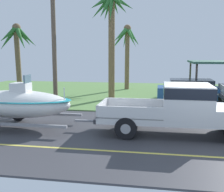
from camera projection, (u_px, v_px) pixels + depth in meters
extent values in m
cube|color=#38383D|center=(206.00, 140.00, 10.13)|extent=(36.00, 8.00, 0.06)
cube|color=#567F42|center=(183.00, 95.00, 20.84)|extent=(36.00, 14.00, 0.11)
cube|color=#DBCC4C|center=(216.00, 157.00, 8.37)|extent=(34.20, 0.12, 0.01)
cube|color=silver|center=(176.00, 118.00, 10.61)|extent=(5.68, 1.95, 0.22)
cube|color=silver|center=(187.00, 100.00, 10.43)|extent=(1.71, 1.95, 1.17)
cube|color=black|center=(188.00, 91.00, 10.38)|extent=(1.73, 1.97, 0.38)
cube|color=#9D9D9D|center=(132.00, 113.00, 10.86)|extent=(2.39, 1.95, 0.04)
cube|color=silver|center=(134.00, 104.00, 11.74)|extent=(2.39, 0.08, 0.45)
cube|color=silver|center=(129.00, 113.00, 9.92)|extent=(2.39, 0.08, 0.45)
cube|color=silver|center=(102.00, 107.00, 11.02)|extent=(0.08, 1.95, 0.45)
cube|color=#333338|center=(100.00, 117.00, 11.10)|extent=(0.12, 1.76, 0.16)
sphere|color=#B2B2B7|center=(97.00, 115.00, 11.11)|extent=(0.10, 0.10, 0.10)
cylinder|color=black|center=(131.00, 117.00, 11.78)|extent=(0.80, 0.28, 0.80)
cylinder|color=#9E9EA3|center=(131.00, 117.00, 11.78)|extent=(0.36, 0.29, 0.36)
cylinder|color=black|center=(126.00, 128.00, 10.09)|extent=(0.80, 0.28, 0.80)
cylinder|color=#9E9EA3|center=(126.00, 128.00, 10.09)|extent=(0.36, 0.29, 0.36)
cube|color=gray|center=(86.00, 121.00, 11.22)|extent=(0.90, 0.10, 0.08)
cube|color=gray|center=(28.00, 113.00, 12.70)|extent=(4.99, 0.12, 0.10)
cube|color=gray|center=(4.00, 124.00, 10.73)|extent=(4.99, 0.12, 0.10)
cylinder|color=black|center=(19.00, 114.00, 12.85)|extent=(0.64, 0.22, 0.64)
cylinder|color=#9E9EA3|center=(19.00, 114.00, 12.85)|extent=(0.29, 0.23, 0.29)
ellipsoid|color=white|center=(16.00, 104.00, 11.62)|extent=(4.60, 1.98, 1.11)
ellipsoid|color=teal|center=(16.00, 99.00, 11.59)|extent=(4.70, 2.01, 0.12)
cube|color=silver|center=(21.00, 91.00, 11.50)|extent=(0.70, 0.60, 0.65)
cube|color=slate|center=(27.00, 79.00, 11.38)|extent=(0.06, 0.56, 0.36)
cylinder|color=silver|center=(64.00, 94.00, 11.21)|extent=(0.04, 0.04, 0.50)
cube|color=silver|center=(222.00, 89.00, 16.54)|extent=(0.08, 2.01, 0.45)
cube|color=#333338|center=(220.00, 95.00, 16.62)|extent=(0.12, 1.81, 0.16)
sphere|color=#B2B2B7|center=(218.00, 95.00, 16.63)|extent=(0.10, 0.10, 0.10)
cube|color=#234C89|center=(195.00, 93.00, 18.03)|extent=(4.67, 1.88, 0.70)
cube|color=black|center=(191.00, 83.00, 17.98)|extent=(2.62, 1.73, 0.50)
cylinder|color=black|center=(218.00, 95.00, 18.63)|extent=(0.66, 0.22, 0.66)
cylinder|color=#9E9EA3|center=(218.00, 95.00, 18.63)|extent=(0.30, 0.23, 0.30)
cylinder|color=black|center=(223.00, 99.00, 16.96)|extent=(0.66, 0.22, 0.66)
cylinder|color=#9E9EA3|center=(223.00, 99.00, 16.96)|extent=(0.30, 0.23, 0.30)
cylinder|color=black|center=(169.00, 93.00, 19.16)|extent=(0.66, 0.22, 0.66)
cylinder|color=#9E9EA3|center=(169.00, 93.00, 19.16)|extent=(0.30, 0.23, 0.30)
cylinder|color=black|center=(169.00, 97.00, 17.50)|extent=(0.66, 0.22, 0.66)
cylinder|color=#9E9EA3|center=(169.00, 97.00, 17.50)|extent=(0.30, 0.23, 0.30)
cylinder|color=#4C4238|center=(190.00, 76.00, 22.93)|extent=(0.14, 0.14, 2.32)
cylinder|color=#4C4238|center=(196.00, 81.00, 18.94)|extent=(0.14, 0.14, 2.32)
cylinder|color=brown|center=(112.00, 49.00, 18.23)|extent=(0.41, 0.47, 6.59)
cone|color=#2D6B2D|center=(122.00, 2.00, 17.69)|extent=(1.57, 0.41, 1.16)
cone|color=#2D6B2D|center=(119.00, 5.00, 18.02)|extent=(1.28, 1.02, 1.24)
cone|color=#2D6B2D|center=(115.00, 6.00, 18.26)|extent=(0.63, 1.27, 1.24)
cone|color=#2D6B2D|center=(108.00, 9.00, 18.38)|extent=(1.08, 1.38, 1.62)
cone|color=#2D6B2D|center=(102.00, 8.00, 18.04)|extent=(1.62, 0.56, 1.58)
cone|color=#2D6B2D|center=(101.00, 2.00, 17.57)|extent=(1.59, 1.14, 1.19)
cone|color=#2D6B2D|center=(106.00, 6.00, 17.38)|extent=(1.06, 1.53, 1.69)
cone|color=#2D6B2D|center=(111.00, 8.00, 17.24)|extent=(0.53, 1.59, 1.89)
cone|color=#2D6B2D|center=(117.00, 0.00, 17.20)|extent=(1.32, 1.46, 1.09)
cylinder|color=brown|center=(127.00, 59.00, 23.32)|extent=(0.37, 0.61, 5.03)
cone|color=#387A38|center=(133.00, 37.00, 22.90)|extent=(1.36, 0.59, 1.63)
cone|color=#387A38|center=(130.00, 36.00, 23.50)|extent=(0.89, 1.47, 1.43)
cone|color=#387A38|center=(125.00, 38.00, 23.63)|extent=(0.81, 1.43, 1.71)
cone|color=#387A38|center=(119.00, 39.00, 23.07)|extent=(1.61, 0.60, 1.97)
cone|color=#387A38|center=(121.00, 35.00, 22.41)|extent=(1.36, 1.79, 1.45)
cone|color=#387A38|center=(132.00, 37.00, 22.35)|extent=(1.19, 1.63, 1.76)
sphere|color=brown|center=(127.00, 28.00, 22.93)|extent=(0.59, 0.59, 0.59)
cylinder|color=brown|center=(18.00, 63.00, 19.22)|extent=(0.35, 0.52, 4.73)
cone|color=#286028|center=(26.00, 37.00, 18.97)|extent=(1.54, 0.64, 1.48)
cone|color=#286028|center=(24.00, 37.00, 19.34)|extent=(1.03, 1.38, 1.43)
cone|color=#286028|center=(20.00, 34.00, 19.60)|extent=(0.63, 1.56, 1.02)
cone|color=#286028|center=(10.00, 34.00, 19.34)|extent=(1.65, 0.99, 1.06)
cone|color=#286028|center=(8.00, 39.00, 18.89)|extent=(1.44, 0.79, 1.69)
cone|color=#286028|center=(8.00, 34.00, 18.30)|extent=(0.84, 1.67, 1.28)
cone|color=#286028|center=(21.00, 38.00, 18.31)|extent=(1.55, 1.58, 1.71)
sphere|color=brown|center=(16.00, 28.00, 18.86)|extent=(0.56, 0.56, 0.56)
cylinder|color=brown|center=(54.00, 35.00, 15.18)|extent=(0.24, 0.24, 8.00)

